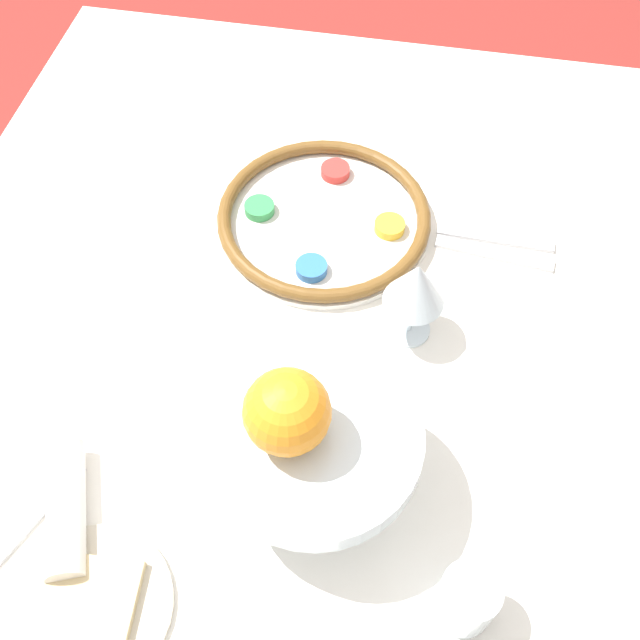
% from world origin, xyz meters
% --- Properties ---
extents(ground_plane, '(8.00, 8.00, 0.00)m').
position_xyz_m(ground_plane, '(0.00, 0.00, 0.00)').
color(ground_plane, maroon).
extents(dining_table, '(1.51, 1.05, 0.73)m').
position_xyz_m(dining_table, '(0.00, 0.00, 0.36)').
color(dining_table, white).
rests_on(dining_table, ground_plane).
extents(seder_plate, '(0.31, 0.31, 0.03)m').
position_xyz_m(seder_plate, '(-0.30, 0.02, 0.74)').
color(seder_plate, silver).
rests_on(seder_plate, dining_table).
extents(wine_glass, '(0.08, 0.08, 0.13)m').
position_xyz_m(wine_glass, '(-0.14, 0.16, 0.82)').
color(wine_glass, silver).
rests_on(wine_glass, dining_table).
extents(fruit_stand, '(0.23, 0.23, 0.12)m').
position_xyz_m(fruit_stand, '(0.09, 0.08, 0.82)').
color(fruit_stand, silver).
rests_on(fruit_stand, dining_table).
extents(orange_fruit, '(0.09, 0.09, 0.09)m').
position_xyz_m(orange_fruit, '(0.09, 0.05, 0.89)').
color(orange_fruit, orange).
rests_on(orange_fruit, fruit_stand).
extents(bread_plate, '(0.18, 0.18, 0.02)m').
position_xyz_m(bread_plate, '(0.28, -0.13, 0.73)').
color(bread_plate, beige).
rests_on(bread_plate, dining_table).
extents(napkin_roll, '(0.16, 0.10, 0.04)m').
position_xyz_m(napkin_roll, '(0.18, -0.18, 0.75)').
color(napkin_roll, white).
rests_on(napkin_roll, dining_table).
extents(cup_near, '(0.06, 0.06, 0.07)m').
position_xyz_m(cup_near, '(0.20, 0.26, 0.76)').
color(cup_near, silver).
rests_on(cup_near, dining_table).
extents(fork_left, '(0.02, 0.17, 0.01)m').
position_xyz_m(fork_left, '(-0.32, 0.27, 0.73)').
color(fork_left, silver).
rests_on(fork_left, dining_table).
extents(fork_right, '(0.04, 0.17, 0.01)m').
position_xyz_m(fork_right, '(-0.29, 0.27, 0.73)').
color(fork_right, silver).
rests_on(fork_right, dining_table).
extents(spoon, '(0.15, 0.08, 0.01)m').
position_xyz_m(spoon, '(0.19, -0.22, 0.73)').
color(spoon, silver).
rests_on(spoon, dining_table).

